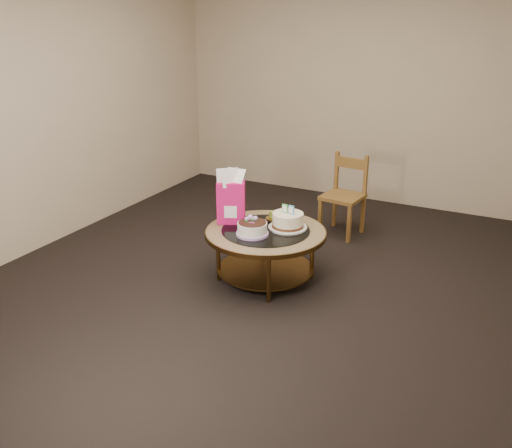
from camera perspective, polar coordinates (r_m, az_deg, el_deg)
The scene contains 8 objects.
ground at distance 4.94m, azimuth 0.94°, elevation -5.52°, with size 5.00×5.00×0.00m, color black.
room_walls at distance 4.46m, azimuth 1.06°, elevation 12.44°, with size 4.52×5.02×2.61m.
coffee_table at distance 4.78m, azimuth 0.97°, elevation -1.47°, with size 1.02×1.02×0.46m.
decorated_cake at distance 4.63m, azimuth -0.38°, elevation -0.51°, with size 0.27×0.27×0.15m.
cream_cake at distance 4.78m, azimuth 3.20°, elevation 0.32°, with size 0.32×0.32×0.21m.
gift_bag at distance 4.84m, azimuth -2.53°, elevation 2.75°, with size 0.27×0.24×0.47m.
pillar_candle at distance 4.96m, azimuth 1.67°, elevation 0.72°, with size 0.12×0.12×0.09m.
dining_chair at distance 5.83m, azimuth 8.82°, elevation 2.89°, with size 0.42×0.42×0.81m.
Camera 1 is at (1.95, -3.96, 2.23)m, focal length 40.00 mm.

